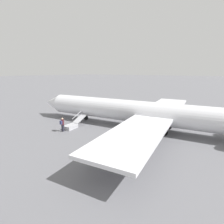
# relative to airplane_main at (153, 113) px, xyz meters

# --- Properties ---
(ground_plane) EXTENTS (600.00, 600.00, 0.00)m
(ground_plane) POSITION_rel_airplane_main_xyz_m (1.04, 0.16, -2.20)
(ground_plane) COLOR slate
(airplane_main) EXTENTS (35.11, 27.01, 7.38)m
(airplane_main) POSITION_rel_airplane_main_xyz_m (0.00, 0.00, 0.00)
(airplane_main) COLOR silver
(airplane_main) RESTS_ON ground
(boarding_stairs) EXTENTS (1.64, 4.13, 1.79)m
(boarding_stairs) POSITION_rel_airplane_main_xyz_m (8.83, 5.38, -1.82)
(boarding_stairs) COLOR #B2B2B7
(boarding_stairs) RESTS_ON ground
(passenger) EXTENTS (0.37, 0.56, 1.74)m
(passenger) POSITION_rel_airplane_main_xyz_m (8.66, 7.09, -1.20)
(passenger) COLOR #23232D
(passenger) RESTS_ON ground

